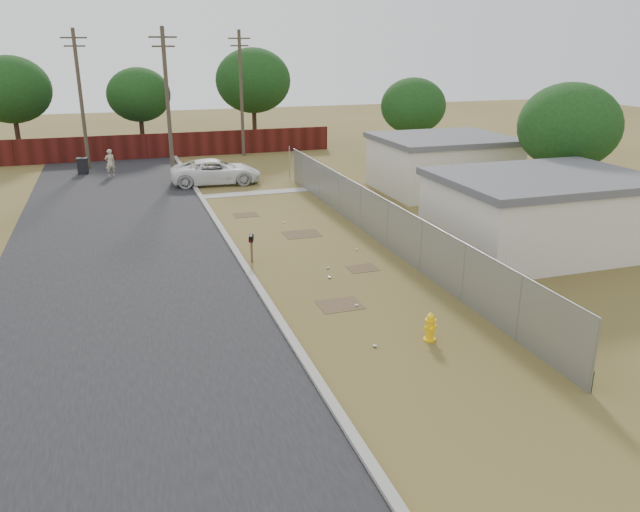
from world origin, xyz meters
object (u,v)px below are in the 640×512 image
object	(u,v)px
trash_bin	(83,166)
pedestrian	(110,163)
mailbox	(251,241)
pickup_truck	(216,172)
fire_hydrant	(430,327)

from	to	relation	value
trash_bin	pedestrian	bearing A→B (deg)	-41.28
mailbox	trash_bin	xyz separation A→B (m)	(-6.72, 20.42, -0.33)
pedestrian	trash_bin	size ratio (longest dim) A/B	1.69
pickup_truck	trash_bin	world-z (taller)	pickup_truck
fire_hydrant	pedestrian	xyz separation A→B (m)	(-8.38, 27.17, 0.47)
fire_hydrant	trash_bin	distance (m)	30.40
pickup_truck	pedestrian	world-z (taller)	pedestrian
pedestrian	trash_bin	xyz separation A→B (m)	(-1.71, 1.50, -0.34)
pickup_truck	pedestrian	size ratio (longest dim) A/B	3.06
mailbox	pedestrian	size ratio (longest dim) A/B	0.63
pedestrian	trash_bin	distance (m)	2.30
fire_hydrant	mailbox	world-z (taller)	mailbox
fire_hydrant	pedestrian	size ratio (longest dim) A/B	0.50
fire_hydrant	pickup_truck	xyz separation A→B (m)	(-2.36, 22.93, 0.34)
pedestrian	fire_hydrant	bearing A→B (deg)	89.29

